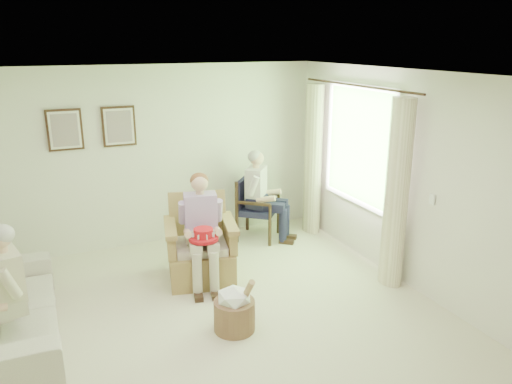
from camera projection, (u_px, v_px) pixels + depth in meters
floor at (221, 334)px, 5.16m from camera, size 5.50×5.50×0.00m
back_wall at (153, 157)px, 7.18m from camera, size 5.00×0.04×2.60m
right_wall at (422, 186)px, 5.76m from camera, size 0.04×5.50×2.60m
ceiling at (215, 77)px, 4.40m from camera, size 5.00×5.50×0.02m
window at (360, 143)px, 6.71m from camera, size 0.13×2.50×1.63m
curtain_left at (396, 195)px, 5.93m from camera, size 0.34×0.34×2.30m
curtain_right at (313, 160)px, 7.64m from camera, size 0.34×0.34×2.30m
framed_print_left at (65, 130)px, 6.56m from camera, size 0.45×0.05×0.55m
framed_print_right at (119, 126)px, 6.84m from camera, size 0.45×0.05×0.55m
wicker_armchair at (200, 253)px, 6.30m from camera, size 0.83×0.82×1.06m
wood_armchair at (256, 205)px, 7.61m from camera, size 0.60×0.56×0.92m
sofa at (10, 309)px, 5.00m from camera, size 2.22×0.87×0.65m
person_wicker at (202, 222)px, 6.04m from camera, size 0.40×0.63×1.36m
person_dark at (260, 190)px, 7.40m from camera, size 0.40×0.63×1.34m
person_sofa at (3, 287)px, 4.57m from camera, size 0.42×0.62×1.29m
red_hat at (203, 236)px, 5.87m from camera, size 0.35×0.35×0.14m
hatbox at (235, 309)px, 5.17m from camera, size 0.49×0.49×0.63m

